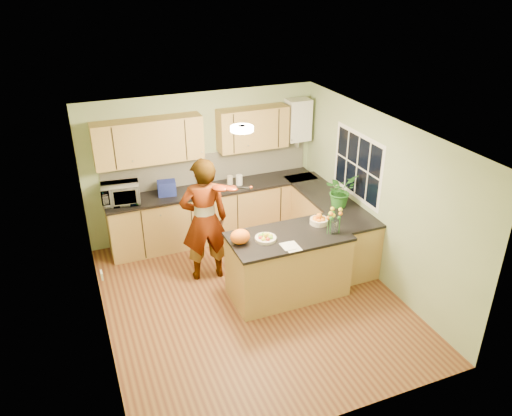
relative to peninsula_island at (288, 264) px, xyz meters
name	(u,v)px	position (x,y,z in m)	size (l,w,h in m)	color
floor	(251,299)	(-0.55, 0.03, -0.48)	(4.50, 4.50, 0.00)	#5F2F1B
ceiling	(251,132)	(-0.55, 0.03, 2.02)	(4.00, 4.50, 0.02)	silver
wall_back	(203,165)	(-0.55, 2.28, 0.77)	(4.00, 0.02, 2.50)	#95A979
wall_front	(337,326)	(-0.55, -2.22, 0.77)	(4.00, 0.02, 2.50)	#95A979
wall_left	(95,253)	(-2.55, 0.03, 0.77)	(0.02, 4.50, 2.50)	#95A979
wall_right	(378,199)	(1.45, 0.03, 0.77)	(0.02, 4.50, 2.50)	#95A979
back_counter	(215,212)	(-0.45, 1.98, -0.01)	(3.64, 0.62, 0.94)	#A98443
right_counter	(328,224)	(1.15, 0.88, -0.01)	(0.62, 2.24, 0.94)	#A98443
splashback	(209,167)	(-0.45, 2.26, 0.72)	(3.60, 0.02, 0.52)	#ECE6CD
upper_cabinets	(193,136)	(-0.73, 2.11, 1.37)	(3.20, 0.34, 0.70)	#A98443
boiler	(298,120)	(1.15, 2.12, 1.42)	(0.40, 0.30, 0.86)	white
window_right	(357,166)	(1.44, 0.63, 1.07)	(0.01, 1.30, 1.05)	white
light_switch	(102,275)	(-2.54, -0.57, 0.82)	(0.02, 0.09, 0.09)	white
ceiling_lamp	(242,129)	(-0.55, 0.33, 1.98)	(0.30, 0.30, 0.07)	#FFEABF
peninsula_island	(288,264)	(0.00, 0.00, 0.00)	(1.67, 0.86, 0.96)	#A98443
fruit_dish	(266,237)	(-0.35, 0.00, 0.52)	(0.29, 0.29, 0.10)	beige
orange_bowl	(319,220)	(0.55, 0.15, 0.54)	(0.26, 0.26, 0.15)	beige
flower_vase	(335,215)	(0.60, -0.18, 0.76)	(0.23, 0.23, 0.43)	silver
orange_bag	(240,237)	(-0.70, 0.05, 0.58)	(0.27, 0.23, 0.20)	orange
papers	(292,247)	(-0.10, -0.30, 0.48)	(0.20, 0.27, 0.01)	white
violinist	(204,220)	(-0.96, 0.86, 0.48)	(0.70, 0.46, 1.93)	tan
violin	(221,188)	(-0.76, 0.64, 1.06)	(0.59, 0.24, 0.12)	#4C1004
microwave	(121,194)	(-1.99, 1.96, 0.62)	(0.58, 0.39, 0.32)	white
blue_box	(167,188)	(-1.25, 2.00, 0.58)	(0.29, 0.21, 0.23)	navy
kettle	(205,182)	(-0.60, 2.01, 0.57)	(0.15, 0.15, 0.28)	silver
jar_cream	(230,180)	(-0.16, 2.02, 0.54)	(0.10, 0.10, 0.15)	beige
jar_white	(239,180)	(-0.02, 1.94, 0.55)	(0.11, 0.11, 0.17)	white
potted_plant	(340,190)	(1.15, 0.59, 0.72)	(0.47, 0.40, 0.52)	#296E24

